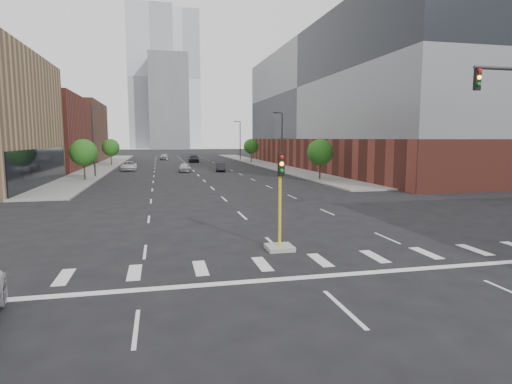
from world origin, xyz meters
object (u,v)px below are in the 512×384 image
object	(u,v)px
median_traffic_signal	(280,229)
car_mid_right	(221,167)
car_deep_right	(194,159)
car_far_left	(129,166)
car_near_left	(184,167)
car_distant	(164,157)

from	to	relation	value
median_traffic_signal	car_mid_right	world-z (taller)	median_traffic_signal
car_deep_right	car_far_left	bearing A→B (deg)	-115.81
car_near_left	car_distant	xyz separation A→B (m)	(-2.53, 39.20, 0.06)
median_traffic_signal	car_far_left	xyz separation A→B (m)	(-9.94, 52.36, -0.26)
car_mid_right	car_far_left	xyz separation A→B (m)	(-13.95, 5.15, 0.05)
median_traffic_signal	car_distant	size ratio (longest dim) A/B	1.00
car_deep_right	median_traffic_signal	bearing A→B (deg)	-88.74
median_traffic_signal	car_deep_right	bearing A→B (deg)	88.44
median_traffic_signal	car_far_left	world-z (taller)	median_traffic_signal
median_traffic_signal	car_near_left	world-z (taller)	median_traffic_signal
car_mid_right	car_near_left	bearing A→B (deg)	-174.08
car_deep_right	car_distant	distance (m)	13.71
car_mid_right	car_distant	distance (m)	40.18
median_traffic_signal	car_near_left	size ratio (longest dim) A/B	1.08
car_deep_right	car_near_left	bearing A→B (deg)	-94.64
car_near_left	car_mid_right	size ratio (longest dim) A/B	1.01
car_deep_right	car_mid_right	bearing A→B (deg)	-82.98
car_mid_right	car_deep_right	size ratio (longest dim) A/B	0.76
car_distant	car_near_left	bearing A→B (deg)	-88.43
median_traffic_signal	car_mid_right	size ratio (longest dim) A/B	1.10
car_far_left	car_deep_right	world-z (taller)	car_deep_right
car_far_left	car_distant	bearing A→B (deg)	79.03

